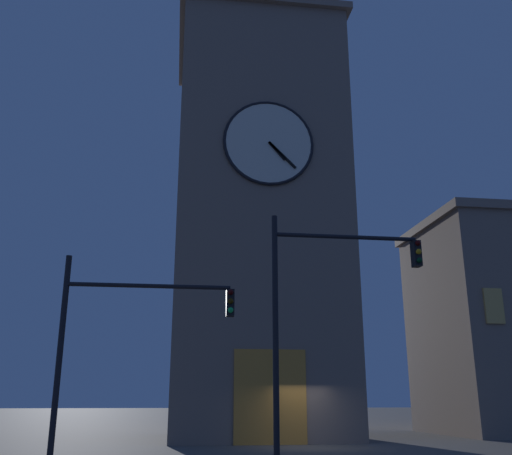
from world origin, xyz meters
TOP-DOWN VIEW (x-y plane):
  - ground_plane at (0.00, 0.00)m, footprint 200.00×200.00m
  - clocktower at (1.39, -5.90)m, footprint 9.34×9.41m
  - traffic_signal_near at (7.00, 8.23)m, footprint 4.66×0.41m
  - traffic_signal_mid at (1.66, 9.02)m, footprint 4.29×0.41m

SIDE VIEW (x-z plane):
  - ground_plane at x=0.00m, z-range 0.00..0.00m
  - traffic_signal_near at x=7.00m, z-range 0.86..6.53m
  - traffic_signal_mid at x=1.66m, z-range 1.09..7.91m
  - clocktower at x=1.39m, z-range -3.18..26.67m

